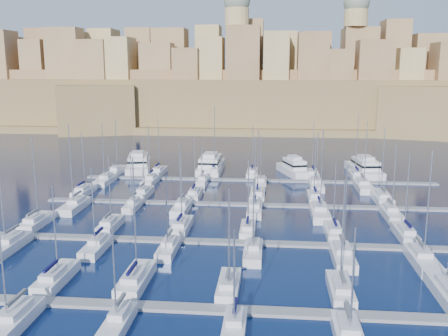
# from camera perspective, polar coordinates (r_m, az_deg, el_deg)

# --- Properties ---
(ground) EXTENTS (600.00, 600.00, 0.00)m
(ground) POSITION_cam_1_polar(r_m,az_deg,el_deg) (89.47, 3.24, -6.05)
(ground) COLOR black
(ground) RESTS_ON ground
(pontoon_near) EXTENTS (84.00, 2.00, 0.40)m
(pontoon_near) POSITION_cam_1_polar(r_m,az_deg,el_deg) (57.87, 1.85, -15.97)
(pontoon_near) COLOR slate
(pontoon_near) RESTS_ON ground
(pontoon_mid_near) EXTENTS (84.00, 2.00, 0.40)m
(pontoon_mid_near) POSITION_cam_1_polar(r_m,az_deg,el_deg) (78.05, 2.89, -8.55)
(pontoon_mid_near) COLOR slate
(pontoon_mid_near) RESTS_ON ground
(pontoon_mid_far) EXTENTS (84.00, 2.00, 0.40)m
(pontoon_mid_far) POSITION_cam_1_polar(r_m,az_deg,el_deg) (99.00, 3.47, -4.21)
(pontoon_mid_far) COLOR slate
(pontoon_mid_far) RESTS_ON ground
(pontoon_far) EXTENTS (84.00, 2.00, 0.40)m
(pontoon_far) POSITION_cam_1_polar(r_m,az_deg,el_deg) (120.33, 3.85, -1.41)
(pontoon_far) COLOR slate
(pontoon_far) RESTS_ON ground
(sailboat_1) EXTENTS (2.78, 9.27, 12.87)m
(sailboat_1) POSITION_cam_1_polar(r_m,az_deg,el_deg) (68.02, -18.64, -11.76)
(sailboat_1) COLOR silver
(sailboat_1) RESTS_ON ground
(sailboat_2) EXTENTS (3.01, 10.03, 16.38)m
(sailboat_2) POSITION_cam_1_polar(r_m,az_deg,el_deg) (65.00, -10.07, -12.39)
(sailboat_2) COLOR silver
(sailboat_2) RESTS_ON ground
(sailboat_3) EXTENTS (2.55, 8.52, 13.12)m
(sailboat_3) POSITION_cam_1_polar(r_m,az_deg,el_deg) (62.37, 0.54, -13.31)
(sailboat_3) COLOR silver
(sailboat_3) RESTS_ON ground
(sailboat_4) EXTENTS (2.67, 8.90, 14.42)m
(sailboat_4) POSITION_cam_1_polar(r_m,az_deg,el_deg) (62.94, 13.18, -13.37)
(sailboat_4) COLOR silver
(sailboat_4) RESTS_ON ground
(sailboat_5) EXTENTS (3.14, 10.46, 14.72)m
(sailboat_5) POSITION_cam_1_polar(r_m,az_deg,el_deg) (66.54, 24.24, -12.70)
(sailboat_5) COLOR silver
(sailboat_5) RESTS_ON ground
(sailboat_7) EXTENTS (3.03, 10.11, 16.74)m
(sailboat_7) POSITION_cam_1_polar(r_m,az_deg,el_deg) (58.71, -23.17, -15.90)
(sailboat_7) COLOR silver
(sailboat_7) RESTS_ON ground
(sailboat_8) EXTENTS (2.29, 7.63, 11.76)m
(sailboat_8) POSITION_cam_1_polar(r_m,az_deg,el_deg) (55.62, -12.02, -16.84)
(sailboat_8) COLOR silver
(sailboat_8) RESTS_ON ground
(sailboat_9) EXTENTS (2.31, 7.72, 11.65)m
(sailboat_9) POSITION_cam_1_polar(r_m,az_deg,el_deg) (53.47, 1.18, -17.80)
(sailboat_9) COLOR silver
(sailboat_9) RESTS_ON ground
(sailboat_10) EXTENTS (2.69, 8.96, 12.42)m
(sailboat_10) POSITION_cam_1_polar(r_m,az_deg,el_deg) (53.42, 14.06, -18.18)
(sailboat_10) COLOR silver
(sailboat_10) RESTS_ON ground
(sailboat_12) EXTENTS (2.80, 9.34, 15.62)m
(sailboat_12) POSITION_cam_1_polar(r_m,az_deg,el_deg) (92.19, -20.64, -5.77)
(sailboat_12) COLOR silver
(sailboat_12) RESTS_ON ground
(sailboat_13) EXTENTS (2.59, 8.64, 12.80)m
(sailboat_13) POSITION_cam_1_polar(r_m,az_deg,el_deg) (86.98, -12.87, -6.34)
(sailboat_13) COLOR silver
(sailboat_13) RESTS_ON ground
(sailboat_14) EXTENTS (2.76, 9.19, 13.73)m
(sailboat_14) POSITION_cam_1_polar(r_m,az_deg,el_deg) (84.28, -4.91, -6.66)
(sailboat_14) COLOR silver
(sailboat_14) RESTS_ON ground
(sailboat_15) EXTENTS (2.40, 8.00, 12.54)m
(sailboat_15) POSITION_cam_1_polar(r_m,az_deg,el_deg) (82.51, 2.73, -7.04)
(sailboat_15) COLOR silver
(sailboat_15) RESTS_ON ground
(sailboat_16) EXTENTS (2.54, 8.47, 12.42)m
(sailboat_16) POSITION_cam_1_polar(r_m,az_deg,el_deg) (83.30, 12.41, -7.12)
(sailboat_16) COLOR silver
(sailboat_16) RESTS_ON ground
(sailboat_17) EXTENTS (2.67, 8.88, 13.85)m
(sailboat_17) POSITION_cam_1_polar(r_m,az_deg,el_deg) (85.63, 19.98, -7.03)
(sailboat_17) COLOR silver
(sailboat_17) RESTS_ON ground
(sailboat_18) EXTENTS (3.10, 10.33, 14.09)m
(sailboat_18) POSITION_cam_1_polar(r_m,az_deg,el_deg) (81.95, -23.48, -8.11)
(sailboat_18) COLOR silver
(sailboat_18) RESTS_ON ground
(sailboat_19) EXTENTS (2.59, 8.64, 13.09)m
(sailboat_19) POSITION_cam_1_polar(r_m,az_deg,el_deg) (77.26, -14.37, -8.69)
(sailboat_19) COLOR silver
(sailboat_19) RESTS_ON ground
(sailboat_20) EXTENTS (2.41, 8.05, 12.17)m
(sailboat_20) POSITION_cam_1_polar(r_m,az_deg,el_deg) (74.66, -6.38, -9.12)
(sailboat_20) COLOR silver
(sailboat_20) RESTS_ON ground
(sailboat_21) EXTENTS (2.61, 8.70, 11.94)m
(sailboat_21) POSITION_cam_1_polar(r_m,az_deg,el_deg) (72.93, 3.33, -9.57)
(sailboat_21) COLOR silver
(sailboat_21) RESTS_ON ground
(sailboat_22) EXTENTS (2.88, 9.61, 14.12)m
(sailboat_22) POSITION_cam_1_polar(r_m,az_deg,el_deg) (73.20, 13.40, -9.78)
(sailboat_22) COLOR silver
(sailboat_22) RESTS_ON ground
(sailboat_23) EXTENTS (3.00, 10.00, 16.39)m
(sailboat_23) POSITION_cam_1_polar(r_m,az_deg,el_deg) (75.31, 21.71, -9.67)
(sailboat_23) COLOR silver
(sailboat_23) RESTS_ON ground
(sailboat_24) EXTENTS (2.74, 9.14, 13.73)m
(sailboat_24) POSITION_cam_1_polar(r_m,az_deg,el_deg) (111.48, -15.72, -2.56)
(sailboat_24) COLOR silver
(sailboat_24) RESTS_ON ground
(sailboat_25) EXTENTS (2.62, 8.72, 12.85)m
(sailboat_25) POSITION_cam_1_polar(r_m,az_deg,el_deg) (107.26, -9.16, -2.82)
(sailboat_25) COLOR silver
(sailboat_25) RESTS_ON ground
(sailboat_26) EXTENTS (2.59, 8.62, 13.07)m
(sailboat_26) POSITION_cam_1_polar(r_m,az_deg,el_deg) (105.03, -3.38, -3.00)
(sailboat_26) COLOR silver
(sailboat_26) RESTS_ON ground
(sailboat_27) EXTENTS (3.00, 10.00, 14.54)m
(sailboat_27) POSITION_cam_1_polar(r_m,az_deg,el_deg) (104.52, 3.84, -3.06)
(sailboat_27) COLOR silver
(sailboat_27) RESTS_ON ground
(sailboat_28) EXTENTS (2.54, 8.46, 13.40)m
(sailboat_28) POSITION_cam_1_polar(r_m,az_deg,el_deg) (104.15, 10.27, -3.29)
(sailboat_28) COLOR silver
(sailboat_28) RESTS_ON ground
(sailboat_29) EXTENTS (3.13, 10.44, 15.18)m
(sailboat_29) POSITION_cam_1_polar(r_m,az_deg,el_deg) (107.13, 17.56, -3.21)
(sailboat_29) COLOR silver
(sailboat_29) RESTS_ON ground
(sailboat_30) EXTENTS (3.07, 10.22, 16.90)m
(sailboat_30) POSITION_cam_1_polar(r_m,az_deg,el_deg) (100.27, -16.70, -4.14)
(sailboat_30) COLOR silver
(sailboat_30) RESTS_ON ground
(sailboat_31) EXTENTS (2.25, 7.51, 10.98)m
(sailboat_31) POSITION_cam_1_polar(r_m,az_deg,el_deg) (97.94, -10.38, -4.25)
(sailboat_31) COLOR silver
(sailboat_31) RESTS_ON ground
(sailboat_32) EXTENTS (2.73, 9.09, 13.48)m
(sailboat_32) POSITION_cam_1_polar(r_m,az_deg,el_deg) (95.06, -4.90, -4.56)
(sailboat_32) COLOR silver
(sailboat_32) RESTS_ON ground
(sailboat_33) EXTENTS (2.68, 8.94, 14.88)m
(sailboat_33) POSITION_cam_1_polar(r_m,az_deg,el_deg) (93.69, 3.52, -4.77)
(sailboat_33) COLOR silver
(sailboat_33) RESTS_ON ground
(sailboat_34) EXTENTS (3.18, 10.61, 16.46)m
(sailboat_34) POSITION_cam_1_polar(r_m,az_deg,el_deg) (93.30, 10.88, -5.01)
(sailboat_34) COLOR silver
(sailboat_34) RESTS_ON ground
(sailboat_35) EXTENTS (2.75, 9.18, 13.69)m
(sailboat_35) POSITION_cam_1_polar(r_m,az_deg,el_deg) (96.10, 18.56, -4.95)
(sailboat_35) COLOR silver
(sailboat_35) RESTS_ON ground
(sailboat_36) EXTENTS (2.72, 9.06, 14.15)m
(sailboat_36) POSITION_cam_1_polar(r_m,az_deg,el_deg) (131.55, -12.17, -0.29)
(sailboat_36) COLOR silver
(sailboat_36) RESTS_ON ground
(sailboat_37) EXTENTS (2.74, 9.15, 14.66)m
(sailboat_37) POSITION_cam_1_polar(r_m,az_deg,el_deg) (128.70, -7.46, -0.38)
(sailboat_37) COLOR silver
(sailboat_37) RESTS_ON ground
(sailboat_38) EXTENTS (3.17, 10.55, 17.62)m
(sailboat_38) POSITION_cam_1_polar(r_m,az_deg,el_deg) (126.97, -1.10, -0.43)
(sailboat_38) COLOR silver
(sailboat_38) RESTS_ON ground
(sailboat_39) EXTENTS (2.76, 9.19, 13.12)m
(sailboat_39) POSITION_cam_1_polar(r_m,az_deg,el_deg) (125.61, 3.26, -0.60)
(sailboat_39) COLOR silver
(sailboat_39) RESTS_ON ground
(sailboat_40) EXTENTS (2.86, 9.53, 14.21)m
(sailboat_40) POSITION_cam_1_polar(r_m,az_deg,el_deg) (126.11, 10.07, -0.71)
(sailboat_40) COLOR silver
(sailboat_40) RESTS_ON ground
(sailboat_41) EXTENTS (2.79, 9.29, 15.74)m
(sailboat_41) POSITION_cam_1_polar(r_m,az_deg,el_deg) (127.31, 14.82, -0.80)
(sailboat_41) COLOR silver
(sailboat_41) RESTS_ON ground
(sailboat_42) EXTENTS (2.92, 9.72, 14.65)m
(sailboat_42) POSITION_cam_1_polar(r_m,az_deg,el_deg) (120.97, -13.42, -1.36)
(sailboat_42) COLOR silver
(sailboat_42) RESTS_ON ground
(sailboat_43) EXTENTS (2.63, 8.77, 14.14)m
(sailboat_43) POSITION_cam_1_polar(r_m,az_deg,el_deg) (118.41, -8.42, -1.45)
(sailboat_43) COLOR silver
(sailboat_43) RESTS_ON ground
(sailboat_44) EXTENTS (2.24, 7.47, 10.44)m
(sailboat_44) POSITION_cam_1_polar(r_m,az_deg,el_deg) (116.74, -2.51, -1.54)
(sailboat_44) COLOR silver
(sailboat_44) RESTS_ON ground
(sailboat_45) EXTENTS (2.74, 9.12, 12.26)m
(sailboat_45) POSITION_cam_1_polar(r_m,az_deg,el_deg) (114.89, 4.18, -1.76)
(sailboat_45) COLOR silver
(sailboat_45) RESTS_ON ground
(sailboat_46) EXTENTS (3.02, 10.06, 13.28)m
(sailboat_46) POSITION_cam_1_polar(r_m,az_deg,el_deg) (114.87, 10.47, -1.91)
(sailboat_46) COLOR silver
(sailboat_46) RESTS_ON ground
(sailboat_47) EXTENTS (3.21, 10.70, 15.58)m
(sailboat_47) POSITION_cam_1_polar(r_m,az_deg,el_deg) (115.97, 15.63, -2.01)
(sailboat_47) COLOR silver
(sailboat_47) RESTS_ON ground
(motor_yacht_a) EXTENTS (9.47, 19.81, 5.25)m
(motor_yacht_a) POSITION_cam_1_polar(r_m,az_deg,el_deg) (135.07, -9.75, 0.53)
(motor_yacht_a) COLOR silver
(motor_yacht_a) RESTS_ON ground
(motor_yacht_b) EXTENTS (5.92, 19.06, 5.25)m
(motor_yacht_b) POSITION_cam_1_polar(r_m,az_deg,el_deg) (131.31, -1.52, 0.38)
(motor_yacht_b) COLOR silver
(motor_yacht_b) RESTS_ON ground
(motor_yacht_c) EXTENTS (8.54, 14.59, 5.25)m
(motor_yacht_c) POSITION_cam_1_polar(r_m,az_deg,el_deg) (128.16, 7.96, -0.00)
(motor_yacht_c) COLOR silver
(motor_yacht_c) RESTS_ON ground
(motor_yacht_d) EXTENTS (7.61, 18.37, 5.25)m
(motor_yacht_d) POSITION_cam_1_polar(r_m,az_deg,el_deg) (132.00, 15.77, 0.01)
(motor_yacht_d) COLOR silver
(motor_yacht_d) RESTS_ON ground
(fortified_city) EXTENTS (460.00, 108.95, 59.52)m
(fortified_city) POSITION_cam_1_polar(r_m,az_deg,el_deg) (240.90, 4.72, 8.48)
(fortified_city) COLOR brown
(fortified_city) RESTS_ON ground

